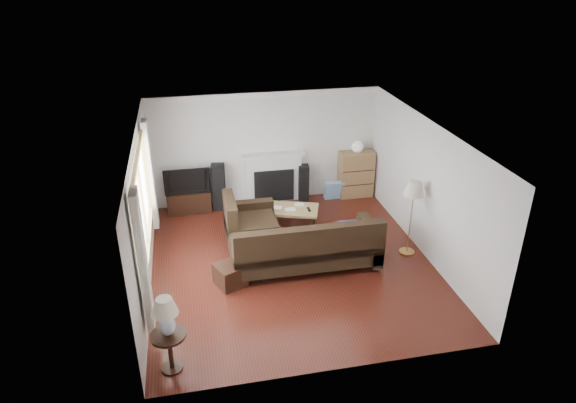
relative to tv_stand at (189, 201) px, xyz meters
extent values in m
cube|color=#47180F|center=(1.75, -2.50, -0.23)|extent=(5.10, 5.60, 0.04)
cube|color=white|center=(1.75, -2.50, 2.27)|extent=(5.10, 5.60, 0.04)
cube|color=silver|center=(1.75, 0.25, 1.02)|extent=(5.00, 0.04, 2.50)
cube|color=silver|center=(1.75, -5.25, 1.02)|extent=(5.00, 0.04, 2.50)
cube|color=silver|center=(-0.75, -2.50, 1.02)|extent=(0.04, 5.50, 2.50)
cube|color=silver|center=(4.25, -2.50, 1.02)|extent=(0.04, 5.50, 2.50)
cube|color=olive|center=(-0.70, -2.70, 1.32)|extent=(0.12, 2.74, 1.54)
cube|color=beige|center=(-0.65, -4.22, 1.17)|extent=(0.10, 0.35, 2.10)
cube|color=beige|center=(-0.65, -1.18, 1.17)|extent=(0.10, 0.35, 2.10)
cube|color=white|center=(1.90, 0.14, 0.34)|extent=(1.40, 0.26, 1.15)
cube|color=black|center=(0.00, 0.00, 0.00)|extent=(0.94, 0.42, 0.47)
imported|color=black|center=(0.00, 0.00, 0.52)|extent=(0.98, 0.13, 0.56)
cube|color=black|center=(0.66, 0.03, 0.27)|extent=(0.33, 0.37, 1.01)
cube|color=black|center=(2.57, 0.05, 0.18)|extent=(0.26, 0.30, 0.83)
cube|color=olive|center=(3.80, 0.03, 0.30)|extent=(0.78, 0.37, 1.07)
sphere|color=white|center=(3.80, 0.03, 0.96)|extent=(0.26, 0.26, 0.26)
cube|color=black|center=(1.97, -2.64, 0.23)|extent=(2.85, 2.08, 0.92)
cube|color=olive|center=(1.98, -1.20, -0.01)|extent=(1.30, 0.97, 0.45)
cube|color=black|center=(0.59, -2.96, -0.04)|extent=(0.59, 0.59, 0.38)
cube|color=#BF8D42|center=(3.97, -2.60, 0.50)|extent=(0.43, 0.43, 1.48)
cube|color=black|center=(-0.40, -4.78, 0.06)|extent=(0.48, 0.48, 0.60)
cube|color=silver|center=(-0.40, -4.78, 0.64)|extent=(0.35, 0.35, 0.57)
camera|label=1|loc=(0.07, -10.29, 4.89)|focal=32.00mm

